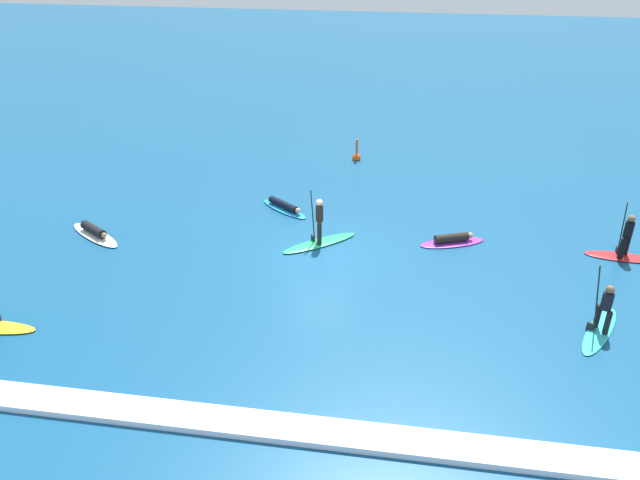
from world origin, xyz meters
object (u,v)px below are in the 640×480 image
object	(u,v)px
surfer_on_red_board	(624,246)
surfer_on_purple_board	(452,240)
surfer_on_white_board	(95,233)
surfer_on_blue_board	(284,207)
surfer_on_green_board	(319,234)
surfer_on_teal_board	(602,319)
marker_buoy	(357,157)

from	to	relation	value
surfer_on_red_board	surfer_on_purple_board	distance (m)	6.11
surfer_on_white_board	surfer_on_red_board	size ratio (longest dim) A/B	1.09
surfer_on_white_board	surfer_on_purple_board	size ratio (longest dim) A/B	1.08
surfer_on_blue_board	surfer_on_green_board	bearing A→B (deg)	-18.26
surfer_on_red_board	surfer_on_teal_board	size ratio (longest dim) A/B	0.91
surfer_on_white_board	surfer_on_green_board	bearing A→B (deg)	37.74
surfer_on_green_board	surfer_on_red_board	world-z (taller)	surfer_on_green_board
surfer_on_red_board	marker_buoy	size ratio (longest dim) A/B	2.25
surfer_on_blue_board	marker_buoy	world-z (taller)	marker_buoy
surfer_on_blue_board	marker_buoy	size ratio (longest dim) A/B	2.10
surfer_on_teal_board	marker_buoy	xyz separation A→B (m)	(-8.75, 13.28, -0.28)
surfer_on_red_board	surfer_on_teal_board	world-z (taller)	surfer_on_teal_board
marker_buoy	surfer_on_green_board	bearing A→B (deg)	-93.01
surfer_on_white_board	surfer_on_teal_board	xyz separation A→B (m)	(17.98, -3.46, 0.30)
surfer_on_blue_board	marker_buoy	distance (m)	6.81
surfer_on_teal_board	surfer_on_green_board	bearing A→B (deg)	-86.94
surfer_on_purple_board	marker_buoy	distance (m)	9.44
surfer_on_blue_board	surfer_on_purple_board	bearing A→B (deg)	21.28
surfer_on_red_board	surfer_on_teal_board	xyz separation A→B (m)	(-1.87, -4.84, -0.02)
surfer_on_teal_board	surfer_on_red_board	bearing A→B (deg)	-173.75
surfer_on_green_board	marker_buoy	size ratio (longest dim) A/B	2.43
surfer_on_red_board	surfer_on_purple_board	world-z (taller)	surfer_on_red_board
surfer_on_teal_board	marker_buoy	bearing A→B (deg)	-119.27
surfer_on_teal_board	marker_buoy	size ratio (longest dim) A/B	2.47
surfer_on_blue_board	surfer_on_teal_board	distance (m)	13.13
surfer_on_blue_board	surfer_on_red_board	world-z (taller)	surfer_on_red_board
surfer_on_purple_board	marker_buoy	world-z (taller)	marker_buoy
surfer_on_green_board	surfer_on_red_board	size ratio (longest dim) A/B	1.08
surfer_on_green_board	surfer_on_red_board	distance (m)	11.12
marker_buoy	surfer_on_red_board	bearing A→B (deg)	-38.48
surfer_on_white_board	surfer_on_teal_board	size ratio (longest dim) A/B	0.99
surfer_on_purple_board	marker_buoy	xyz separation A→B (m)	(-4.52, 8.28, 0.03)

